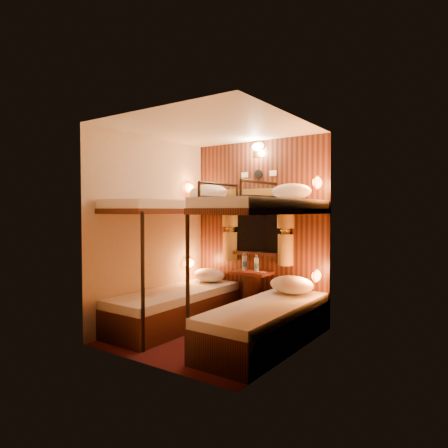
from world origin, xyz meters
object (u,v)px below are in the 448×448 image
Objects in this scene: bunk_left at (176,282)px; bottle_left at (245,263)px; bunk_right at (266,294)px; table at (252,289)px; bottle_right at (256,265)px.

bunk_left reaches higher than bottle_left.
bunk_right is (1.30, 0.00, 0.00)m from bunk_left.
bunk_left is at bearing -129.67° from table.
bunk_right is 2.90× the size of table.
bunk_right is 8.55× the size of bottle_right.
table is (0.65, 0.78, -0.14)m from bunk_left.
bottle_left reaches higher than table.
bunk_right is at bearing -53.16° from bottle_right.
bunk_right reaches higher than bottle_left.
bottle_right is (0.09, -0.04, 0.33)m from table.
bottle_left is at bearing -172.08° from table.
bunk_left is at bearing 180.00° from bunk_right.
bottle_left is (-0.76, 0.77, 0.19)m from bunk_right.
bunk_right is 1.09m from bottle_left.
bottle_left reaches higher than bottle_right.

